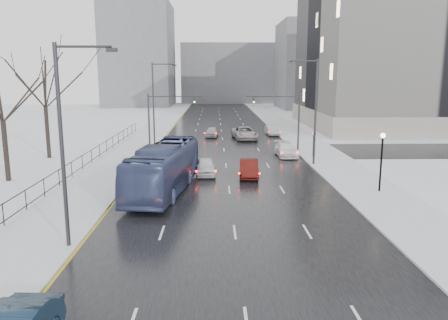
{
  "coord_description": "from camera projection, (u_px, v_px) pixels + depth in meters",
  "views": [
    {
      "loc": [
        -1.09,
        -0.75,
        8.51
      ],
      "look_at": [
        -0.41,
        30.12,
        2.5
      ],
      "focal_mm": 35.0,
      "sensor_mm": 36.0,
      "label": 1
    }
  ],
  "objects": [
    {
      "name": "no_uturn_sign",
      "position": [
        313.0,
        136.0,
        45.33
      ],
      "size": [
        0.6,
        0.06,
        2.7
      ],
      "color": "#2D2D33",
      "rests_on": "sidewalk_right"
    },
    {
      "name": "sedan_center_far",
      "position": [
        212.0,
        132.0,
        61.05
      ],
      "size": [
        2.08,
        4.27,
        1.4
      ],
      "primitive_type": "imported",
      "rotation": [
        0.0,
        0.0,
        -0.1
      ],
      "color": "#A3A2A5",
      "rests_on": "road"
    },
    {
      "name": "streetlight_r_mid",
      "position": [
        313.0,
        107.0,
        40.74
      ],
      "size": [
        2.95,
        0.25,
        10.0
      ],
      "color": "#2D2D33",
      "rests_on": "ground"
    },
    {
      "name": "sedan_right_far",
      "position": [
        286.0,
        150.0,
        46.29
      ],
      "size": [
        2.17,
        4.94,
        1.41
      ],
      "primitive_type": "imported",
      "rotation": [
        0.0,
        0.0,
        0.04
      ],
      "color": "white",
      "rests_on": "road"
    },
    {
      "name": "park_strip",
      "position": [
        79.0,
        137.0,
        60.82
      ],
      "size": [
        14.0,
        150.0,
        0.12
      ],
      "primitive_type": "cube",
      "color": "white",
      "rests_on": "ground"
    },
    {
      "name": "bldg_far_center",
      "position": [
        230.0,
        74.0,
        138.14
      ],
      "size": [
        30.0,
        18.0,
        18.0
      ],
      "primitive_type": "cube",
      "color": "slate",
      "rests_on": "ground"
    },
    {
      "name": "tree_park_e",
      "position": [
        50.0,
        159.0,
        45.17
      ],
      "size": [
        9.45,
        9.45,
        13.5
      ],
      "primitive_type": null,
      "color": "black",
      "rests_on": "ground"
    },
    {
      "name": "sedan_right_cross",
      "position": [
        245.0,
        133.0,
        58.54
      ],
      "size": [
        3.56,
        6.41,
        1.7
      ],
      "primitive_type": "imported",
      "rotation": [
        0.0,
        0.0,
        0.13
      ],
      "color": "#9B9B9F",
      "rests_on": "road"
    },
    {
      "name": "road",
      "position": [
        222.0,
        137.0,
        61.26
      ],
      "size": [
        16.0,
        150.0,
        0.04
      ],
      "primitive_type": "cube",
      "color": "black",
      "rests_on": "ground"
    },
    {
      "name": "streetlight_l_far",
      "position": [
        155.0,
        100.0,
        52.17
      ],
      "size": [
        2.95,
        0.25,
        10.0
      ],
      "color": "#2D2D33",
      "rests_on": "ground"
    },
    {
      "name": "sedan_right_distant",
      "position": [
        272.0,
        130.0,
        62.74
      ],
      "size": [
        1.75,
        4.52,
        1.47
      ],
      "primitive_type": "imported",
      "rotation": [
        0.0,
        0.0,
        0.05
      ],
      "color": "#9FA1A3",
      "rests_on": "road"
    },
    {
      "name": "streetlight_l_near",
      "position": [
        66.0,
        137.0,
        20.76
      ],
      "size": [
        2.95,
        0.25,
        10.0
      ],
      "color": "#2D2D33",
      "rests_on": "ground"
    },
    {
      "name": "mast_signal_right",
      "position": [
        289.0,
        115.0,
        48.86
      ],
      "size": [
        6.1,
        0.33,
        6.5
      ],
      "color": "#2D2D33",
      "rests_on": "ground"
    },
    {
      "name": "sidewalk_left",
      "position": [
        147.0,
        137.0,
        61.02
      ],
      "size": [
        5.0,
        150.0,
        0.16
      ],
      "primitive_type": "cube",
      "color": "silver",
      "rests_on": "ground"
    },
    {
      "name": "tree_park_d",
      "position": [
        9.0,
        182.0,
        35.37
      ],
      "size": [
        8.75,
        8.75,
        12.5
      ],
      "primitive_type": null,
      "color": "black",
      "rests_on": "ground"
    },
    {
      "name": "sidewalk_right",
      "position": [
        297.0,
        136.0,
        61.48
      ],
      "size": [
        5.0,
        150.0,
        0.16
      ],
      "primitive_type": "cube",
      "color": "silver",
      "rests_on": "ground"
    },
    {
      "name": "mast_signal_left",
      "position": [
        158.0,
        115.0,
        48.55
      ],
      "size": [
        6.1,
        0.33,
        6.5
      ],
      "color": "#2D2D33",
      "rests_on": "ground"
    },
    {
      "name": "sedan_right_near",
      "position": [
        249.0,
        168.0,
        36.89
      ],
      "size": [
        1.8,
        4.52,
        1.46
      ],
      "primitive_type": "imported",
      "rotation": [
        0.0,
        0.0,
        -0.06
      ],
      "color": "#4F100D",
      "rests_on": "road"
    },
    {
      "name": "bldg_far_left",
      "position": [
        139.0,
        55.0,
        121.91
      ],
      "size": [
        18.0,
        22.0,
        28.0
      ],
      "primitive_type": "cube",
      "color": "slate",
      "rests_on": "ground"
    },
    {
      "name": "cross_road",
      "position": [
        224.0,
        151.0,
        49.49
      ],
      "size": [
        130.0,
        10.0,
        0.04
      ],
      "primitive_type": "cube",
      "color": "black",
      "rests_on": "ground"
    },
    {
      "name": "sedan_center_near",
      "position": [
        205.0,
        167.0,
        37.69
      ],
      "size": [
        1.86,
        4.28,
        1.44
      ],
      "primitive_type": "imported",
      "rotation": [
        0.0,
        0.0,
        0.04
      ],
      "color": "white",
      "rests_on": "road"
    },
    {
      "name": "iron_fence",
      "position": [
        49.0,
        183.0,
        31.37
      ],
      "size": [
        0.06,
        70.0,
        1.3
      ],
      "color": "black",
      "rests_on": "sidewalk_left"
    },
    {
      "name": "civic_building",
      "position": [
        434.0,
        59.0,
        71.66
      ],
      "size": [
        41.0,
        31.0,
        24.8
      ],
      "color": "gray",
      "rests_on": "ground"
    },
    {
      "name": "lamppost_r_mid",
      "position": [
        382.0,
        154.0,
        31.5
      ],
      "size": [
        0.36,
        0.36,
        4.28
      ],
      "color": "black",
      "rests_on": "sidewalk_right"
    },
    {
      "name": "bus",
      "position": [
        164.0,
        168.0,
        32.12
      ],
      "size": [
        4.62,
        12.86,
        3.5
      ],
      "primitive_type": "imported",
      "rotation": [
        0.0,
        0.0,
        -0.14
      ],
      "color": "#3A4772",
      "rests_on": "road"
    },
    {
      "name": "bldg_far_right",
      "position": [
        326.0,
        66.0,
        113.75
      ],
      "size": [
        24.0,
        20.0,
        22.0
      ],
      "primitive_type": "cube",
      "color": "slate",
      "rests_on": "ground"
    }
  ]
}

